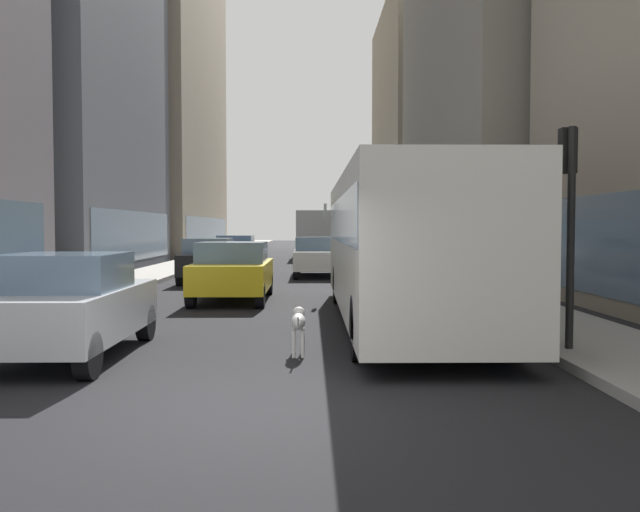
% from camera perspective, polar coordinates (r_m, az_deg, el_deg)
% --- Properties ---
extents(ground_plane, '(120.00, 120.00, 0.00)m').
position_cam_1_polar(ground_plane, '(42.27, -2.09, -0.26)').
color(ground_plane, black).
extents(sidewalk_left, '(2.40, 110.00, 0.15)m').
position_cam_1_polar(sidewalk_left, '(42.77, -9.75, -0.17)').
color(sidewalk_left, '#ADA89E').
rests_on(sidewalk_left, ground).
extents(sidewalk_right, '(2.40, 110.00, 0.15)m').
position_cam_1_polar(sidewalk_right, '(42.53, 5.61, -0.16)').
color(sidewalk_right, gray).
rests_on(sidewalk_right, ground).
extents(building_left_mid, '(8.59, 15.31, 24.03)m').
position_cam_1_polar(building_left_mid, '(36.61, -22.47, 18.12)').
color(building_left_mid, slate).
rests_on(building_left_mid, ground).
extents(building_left_far, '(9.30, 22.72, 31.45)m').
position_cam_1_polar(building_left_far, '(57.23, -14.35, 16.25)').
color(building_left_far, '#A0937F').
rests_on(building_left_far, ground).
extents(building_right_mid, '(10.72, 18.82, 22.33)m').
position_cam_1_polar(building_right_mid, '(34.40, 18.73, 17.76)').
color(building_right_mid, gray).
rests_on(building_right_mid, ground).
extents(building_right_far, '(10.66, 18.00, 19.06)m').
position_cam_1_polar(building_right_far, '(53.77, 11.13, 10.45)').
color(building_right_far, '#A0937F').
rests_on(building_right_far, ground).
extents(transit_bus, '(2.78, 11.53, 3.05)m').
position_cam_1_polar(transit_bus, '(14.21, 6.80, 1.50)').
color(transit_bus, silver).
rests_on(transit_bus, ground).
extents(car_silver_sedan, '(1.76, 3.92, 1.62)m').
position_cam_1_polar(car_silver_sedan, '(10.95, -20.68, -3.96)').
color(car_silver_sedan, '#B7BABF').
rests_on(car_silver_sedan, ground).
extents(car_black_suv, '(1.73, 4.06, 1.62)m').
position_cam_1_polar(car_black_suv, '(24.69, -9.49, -0.34)').
color(car_black_suv, black).
rests_on(car_black_suv, ground).
extents(car_yellow_taxi, '(1.94, 4.24, 1.62)m').
position_cam_1_polar(car_yellow_taxi, '(18.32, -7.46, -1.28)').
color(car_yellow_taxi, yellow).
rests_on(car_yellow_taxi, ground).
extents(car_blue_hatchback, '(1.84, 4.27, 1.62)m').
position_cam_1_polar(car_blue_hatchback, '(33.57, -7.20, 0.42)').
color(car_blue_hatchback, '#4C6BB7').
rests_on(car_blue_hatchback, ground).
extents(car_white_van, '(1.89, 4.65, 1.62)m').
position_cam_1_polar(car_white_van, '(27.47, -0.25, -0.01)').
color(car_white_van, silver).
rests_on(car_white_van, ground).
extents(box_truck, '(2.30, 7.50, 3.05)m').
position_cam_1_polar(box_truck, '(43.83, -0.48, 2.02)').
color(box_truck, '#19519E').
rests_on(box_truck, ground).
extents(dalmatian_dog, '(0.22, 0.96, 0.72)m').
position_cam_1_polar(dalmatian_dog, '(10.58, -1.85, -5.69)').
color(dalmatian_dog, white).
rests_on(dalmatian_dog, ground).
extents(traffic_light_near, '(0.24, 0.41, 3.40)m').
position_cam_1_polar(traffic_light_near, '(10.96, 20.58, 4.52)').
color(traffic_light_near, black).
rests_on(traffic_light_near, sidewalk_right).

